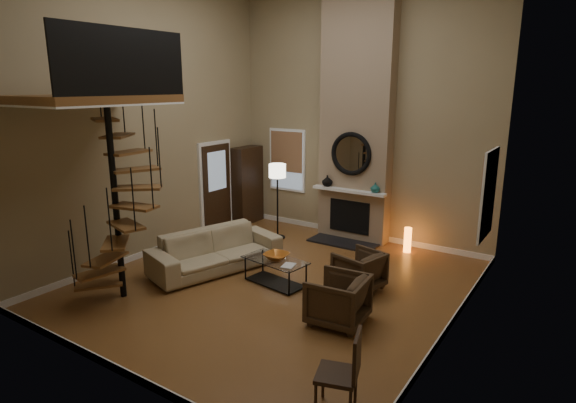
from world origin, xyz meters
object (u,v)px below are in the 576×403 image
Objects in this scene: hutch at (247,185)px; side_chair at (345,369)px; coffee_table at (275,268)px; armchair_far at (343,301)px; floor_lamp at (277,177)px; sofa at (216,249)px; accent_lamp at (408,240)px; armchair_near at (362,271)px.

hutch is 7.44m from side_chair.
hutch is 1.58× the size of coffee_table.
side_chair is (0.91, -1.74, 0.17)m from armchair_far.
floor_lamp is at bearing -25.06° from hutch.
accent_lamp is at bearing -24.36° from sofa.
armchair_far is at bearing -20.70° from coffee_table.
sofa is 3.39× the size of armchair_near.
armchair_far is (4.45, -3.40, -0.60)m from hutch.
hutch reaches higher than accent_lamp.
hutch is 4.24m from accent_lamp.
armchair_far is 3.48m from accent_lamp.
hutch is at bearing 154.94° from floor_lamp.
sofa reaches higher than armchair_near.
armchair_near is at bearing -58.76° from sofa.
coffee_table is (-1.38, -0.57, -0.07)m from armchair_near.
armchair_near is at bearing -27.75° from hutch.
coffee_table is at bearing -56.19° from floor_lamp.
hutch is 2.65× the size of armchair_near.
floor_lamp is (-1.43, 2.13, 1.13)m from coffee_table.
side_chair reaches higher than accent_lamp.
hutch is 1.61m from floor_lamp.
armchair_far is at bearing -85.51° from accent_lamp.
coffee_table is 3.47m from side_chair.
floor_lamp is at bearing 131.52° from side_chair.
accent_lamp is (1.35, 2.86, -0.03)m from coffee_table.
side_chair reaches higher than sofa.
accent_lamp is at bearing -165.11° from armchair_near.
accent_lamp is (-0.03, 2.29, -0.10)m from armchair_near.
hutch is 5.63m from armchair_far.
floor_lamp is 6.05m from side_chair.
hutch reaches higher than armchair_near.
hutch is at bearing 46.00° from sofa.
accent_lamp is 5.35m from side_chair.
armchair_near is at bearing 111.60° from side_chair.
accent_lamp is at bearing 102.84° from side_chair.
armchair_far is 0.87× the size of side_chair.
sofa reaches higher than coffee_table.
armchair_near is 0.89× the size of armchair_far.
armchair_far is at bearing -41.96° from floor_lamp.
sofa is at bearing -62.56° from armchair_near.
coffee_table is 0.71× the size of floor_lamp.
accent_lamp is (-0.27, 3.47, -0.10)m from armchair_far.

